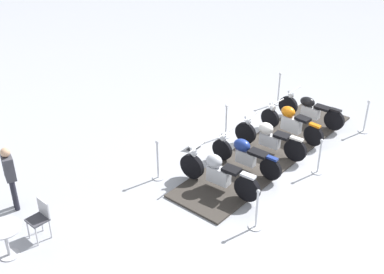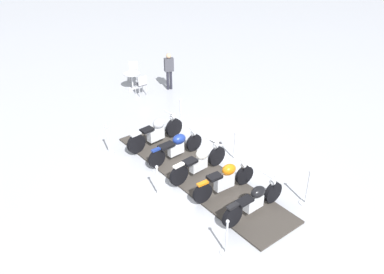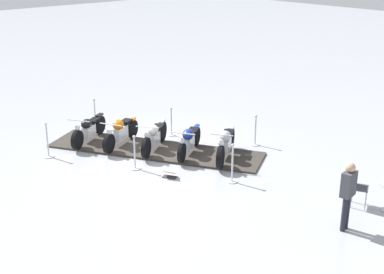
{
  "view_description": "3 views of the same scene",
  "coord_description": "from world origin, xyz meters",
  "px_view_note": "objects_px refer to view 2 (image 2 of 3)",
  "views": [
    {
      "loc": [
        6.19,
        10.55,
        7.4
      ],
      "look_at": [
        2.18,
        -0.34,
        0.77
      ],
      "focal_mm": 46.99,
      "sensor_mm": 36.0,
      "label": 1
    },
    {
      "loc": [
        -10.33,
        1.82,
        7.47
      ],
      "look_at": [
        1.38,
        -0.02,
        0.59
      ],
      "focal_mm": 38.72,
      "sensor_mm": 36.0,
      "label": 2
    },
    {
      "loc": [
        12.41,
        -9.6,
        6.17
      ],
      "look_at": [
        1.07,
        0.62,
        0.6
      ],
      "focal_mm": 49.54,
      "sensor_mm": 36.0,
      "label": 3
    }
  ],
  "objects_px": {
    "stanchion_left_rear": "(108,144)",
    "bystander_person": "(169,68)",
    "motorcycle_chrome": "(156,132)",
    "stanchion_left_mid": "(158,184)",
    "motorcycle_navy": "(177,146)",
    "stanchion_right_mid": "(234,151)",
    "motorcycle_cream": "(200,161)",
    "stanchion_left_front": "(226,242)",
    "info_placard": "(216,140)",
    "cafe_chair_near_table": "(141,84)",
    "motorcycle_black": "(255,200)",
    "stanchion_right_rear": "(181,117)",
    "cafe_table": "(132,77)",
    "stanchion_right_front": "(307,193)",
    "cafe_chair_across_table": "(133,71)",
    "motorcycle_copper": "(225,179)"
  },
  "relations": [
    {
      "from": "stanchion_left_front",
      "to": "info_placard",
      "type": "distance_m",
      "value": 5.25
    },
    {
      "from": "stanchion_right_front",
      "to": "cafe_chair_across_table",
      "type": "bearing_deg",
      "value": 24.76
    },
    {
      "from": "motorcycle_black",
      "to": "info_placard",
      "type": "distance_m",
      "value": 3.93
    },
    {
      "from": "motorcycle_cream",
      "to": "stanchion_left_mid",
      "type": "distance_m",
      "value": 1.56
    },
    {
      "from": "motorcycle_cream",
      "to": "stanchion_left_front",
      "type": "xyz_separation_m",
      "value": [
        -3.3,
        -0.08,
        -0.16
      ]
    },
    {
      "from": "motorcycle_chrome",
      "to": "stanchion_right_rear",
      "type": "height_order",
      "value": "stanchion_right_rear"
    },
    {
      "from": "motorcycle_chrome",
      "to": "bystander_person",
      "type": "distance_m",
      "value": 4.88
    },
    {
      "from": "motorcycle_navy",
      "to": "stanchion_left_mid",
      "type": "xyz_separation_m",
      "value": [
        -1.78,
        0.78,
        -0.15
      ]
    },
    {
      "from": "motorcycle_chrome",
      "to": "stanchion_left_front",
      "type": "xyz_separation_m",
      "value": [
        -5.31,
        -1.24,
        -0.17
      ]
    },
    {
      "from": "stanchion_right_rear",
      "to": "cafe_chair_across_table",
      "type": "xyz_separation_m",
      "value": [
        4.59,
        1.58,
        0.16
      ]
    },
    {
      "from": "stanchion_left_rear",
      "to": "stanchion_right_mid",
      "type": "xyz_separation_m",
      "value": [
        -1.04,
        -4.07,
        -0.01
      ]
    },
    {
      "from": "cafe_chair_near_table",
      "to": "bystander_person",
      "type": "xyz_separation_m",
      "value": [
        0.48,
        -1.26,
        0.45
      ]
    },
    {
      "from": "stanchion_left_mid",
      "to": "bystander_person",
      "type": "xyz_separation_m",
      "value": [
        7.55,
        -1.16,
        0.63
      ]
    },
    {
      "from": "motorcycle_black",
      "to": "bystander_person",
      "type": "distance_m",
      "value": 8.92
    },
    {
      "from": "motorcycle_cream",
      "to": "cafe_table",
      "type": "height_order",
      "value": "motorcycle_cream"
    },
    {
      "from": "motorcycle_navy",
      "to": "stanchion_right_mid",
      "type": "relative_size",
      "value": 1.81
    },
    {
      "from": "motorcycle_cream",
      "to": "stanchion_left_mid",
      "type": "height_order",
      "value": "stanchion_left_mid"
    },
    {
      "from": "stanchion_left_front",
      "to": "cafe_table",
      "type": "bearing_deg",
      "value": 10.44
    },
    {
      "from": "motorcycle_black",
      "to": "cafe_chair_near_table",
      "type": "distance_m",
      "value": 8.71
    },
    {
      "from": "motorcycle_black",
      "to": "info_placard",
      "type": "height_order",
      "value": "motorcycle_black"
    },
    {
      "from": "motorcycle_navy",
      "to": "cafe_table",
      "type": "relative_size",
      "value": 2.48
    },
    {
      "from": "motorcycle_chrome",
      "to": "info_placard",
      "type": "distance_m",
      "value": 2.14
    },
    {
      "from": "stanchion_right_rear",
      "to": "stanchion_left_front",
      "type": "distance_m",
      "value": 6.56
    },
    {
      "from": "motorcycle_chrome",
      "to": "motorcycle_cream",
      "type": "bearing_deg",
      "value": -93.78
    },
    {
      "from": "stanchion_left_rear",
      "to": "stanchion_left_mid",
      "type": "height_order",
      "value": "stanchion_left_rear"
    },
    {
      "from": "motorcycle_chrome",
      "to": "cafe_chair_across_table",
      "type": "bearing_deg",
      "value": 62.14
    },
    {
      "from": "motorcycle_copper",
      "to": "stanchion_left_front",
      "type": "distance_m",
      "value": 2.34
    },
    {
      "from": "stanchion_left_front",
      "to": "bystander_person",
      "type": "relative_size",
      "value": 0.63
    },
    {
      "from": "stanchion_right_mid",
      "to": "cafe_chair_across_table",
      "type": "bearing_deg",
      "value": 22.96
    },
    {
      "from": "stanchion_right_front",
      "to": "motorcycle_cream",
      "type": "bearing_deg",
      "value": 56.4
    },
    {
      "from": "motorcycle_black",
      "to": "stanchion_left_front",
      "type": "xyz_separation_m",
      "value": [
        -1.27,
        1.06,
        -0.13
      ]
    },
    {
      "from": "stanchion_left_rear",
      "to": "info_placard",
      "type": "bearing_deg",
      "value": -88.25
    },
    {
      "from": "motorcycle_black",
      "to": "stanchion_right_rear",
      "type": "bearing_deg",
      "value": 73.18
    },
    {
      "from": "stanchion_left_mid",
      "to": "stanchion_right_front",
      "type": "bearing_deg",
      "value": -104.3
    },
    {
      "from": "stanchion_left_mid",
      "to": "motorcycle_cream",
      "type": "bearing_deg",
      "value": -60.37
    },
    {
      "from": "motorcycle_copper",
      "to": "cafe_table",
      "type": "relative_size",
      "value": 2.61
    },
    {
      "from": "stanchion_left_mid",
      "to": "cafe_chair_across_table",
      "type": "bearing_deg",
      "value": 2.54
    },
    {
      "from": "stanchion_left_rear",
      "to": "bystander_person",
      "type": "height_order",
      "value": "bystander_person"
    },
    {
      "from": "motorcycle_chrome",
      "to": "stanchion_left_mid",
      "type": "bearing_deg",
      "value": -127.63
    },
    {
      "from": "motorcycle_copper",
      "to": "stanchion_left_rear",
      "type": "height_order",
      "value": "stanchion_left_rear"
    },
    {
      "from": "cafe_table",
      "to": "motorcycle_navy",
      "type": "bearing_deg",
      "value": -168.29
    },
    {
      "from": "motorcycle_navy",
      "to": "bystander_person",
      "type": "relative_size",
      "value": 1.13
    },
    {
      "from": "stanchion_left_rear",
      "to": "stanchion_right_rear",
      "type": "height_order",
      "value": "stanchion_right_rear"
    },
    {
      "from": "stanchion_left_rear",
      "to": "stanchion_left_front",
      "type": "distance_m",
      "value": 5.82
    },
    {
      "from": "motorcycle_copper",
      "to": "motorcycle_navy",
      "type": "height_order",
      "value": "motorcycle_copper"
    },
    {
      "from": "motorcycle_cream",
      "to": "stanchion_left_front",
      "type": "height_order",
      "value": "stanchion_left_front"
    },
    {
      "from": "cafe_chair_near_table",
      "to": "motorcycle_navy",
      "type": "bearing_deg",
      "value": 162.4
    },
    {
      "from": "info_placard",
      "to": "stanchion_right_rear",
      "type": "bearing_deg",
      "value": -171.43
    },
    {
      "from": "info_placard",
      "to": "cafe_chair_near_table",
      "type": "xyz_separation_m",
      "value": [
        4.42,
        2.38,
        0.47
      ]
    },
    {
      "from": "motorcycle_navy",
      "to": "stanchion_left_rear",
      "type": "bearing_deg",
      "value": 130.38
    }
  ]
}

